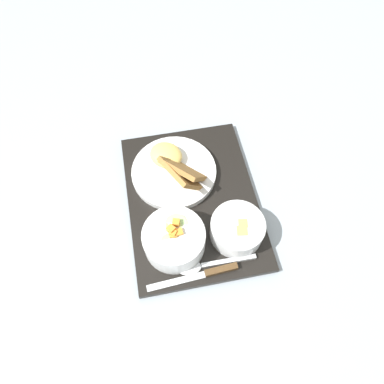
# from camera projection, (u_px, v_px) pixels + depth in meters

# --- Properties ---
(ground_plane) EXTENTS (4.00, 4.00, 0.00)m
(ground_plane) POSITION_uv_depth(u_px,v_px,m) (192.00, 201.00, 0.79)
(ground_plane) COLOR #99A3AD
(serving_tray) EXTENTS (0.43, 0.35, 0.01)m
(serving_tray) POSITION_uv_depth(u_px,v_px,m) (192.00, 200.00, 0.79)
(serving_tray) COLOR black
(serving_tray) RESTS_ON ground_plane
(bowl_salad) EXTENTS (0.13, 0.13, 0.07)m
(bowl_salad) POSITION_uv_depth(u_px,v_px,m) (174.00, 239.00, 0.70)
(bowl_salad) COLOR white
(bowl_salad) RESTS_ON serving_tray
(bowl_soup) EXTENTS (0.11, 0.11, 0.05)m
(bowl_soup) POSITION_uv_depth(u_px,v_px,m) (237.00, 228.00, 0.71)
(bowl_soup) COLOR white
(bowl_soup) RESTS_ON serving_tray
(plate_main) EXTENTS (0.20, 0.20, 0.08)m
(plate_main) POSITION_uv_depth(u_px,v_px,m) (174.00, 169.00, 0.80)
(plate_main) COLOR white
(plate_main) RESTS_ON serving_tray
(knife) EXTENTS (0.03, 0.19, 0.01)m
(knife) POSITION_uv_depth(u_px,v_px,m) (208.00, 273.00, 0.69)
(knife) COLOR silver
(knife) RESTS_ON serving_tray
(spoon) EXTENTS (0.05, 0.17, 0.01)m
(spoon) POSITION_uv_depth(u_px,v_px,m) (206.00, 265.00, 0.70)
(spoon) COLOR silver
(spoon) RESTS_ON serving_tray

